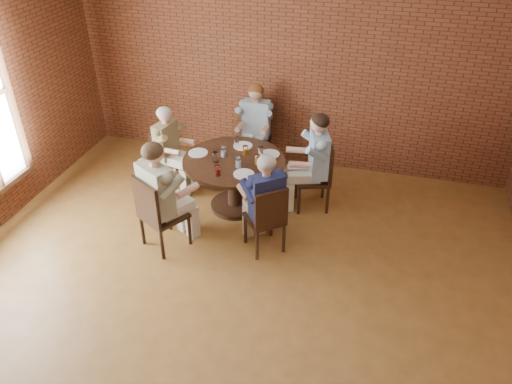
% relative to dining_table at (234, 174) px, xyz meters
% --- Properties ---
extents(floor, '(7.00, 7.00, 0.00)m').
position_rel_dining_table_xyz_m(floor, '(0.42, -2.00, -0.53)').
color(floor, '#98652F').
rests_on(floor, ground).
extents(wall_back, '(7.00, 0.00, 7.00)m').
position_rel_dining_table_xyz_m(wall_back, '(0.42, 1.50, 1.17)').
color(wall_back, brown).
rests_on(wall_back, ground).
extents(dining_table, '(1.34, 1.34, 0.75)m').
position_rel_dining_table_xyz_m(dining_table, '(0.00, 0.00, 0.00)').
color(dining_table, '#331F11').
rests_on(dining_table, floor).
extents(chair_a, '(0.55, 0.55, 0.96)m').
position_rel_dining_table_xyz_m(chair_a, '(1.09, 0.34, -0.01)').
color(chair_a, '#331F11').
rests_on(chair_a, floor).
extents(diner_a, '(0.81, 0.72, 1.37)m').
position_rel_dining_table_xyz_m(diner_a, '(1.00, 0.31, 0.16)').
color(diner_a, teal).
rests_on(diner_a, floor).
extents(chair_b, '(0.43, 0.43, 0.93)m').
position_rel_dining_table_xyz_m(chair_b, '(-0.03, 1.23, -0.02)').
color(chair_b, '#331F11').
rests_on(chair_b, floor).
extents(diner_b, '(0.54, 0.66, 1.33)m').
position_rel_dining_table_xyz_m(diner_b, '(-0.03, 1.15, 0.13)').
color(diner_b, '#9DB8C8').
rests_on(diner_b, floor).
extents(chair_c, '(0.47, 0.47, 0.89)m').
position_rel_dining_table_xyz_m(chair_c, '(-1.09, 0.26, -0.04)').
color(chair_c, '#331F11').
rests_on(chair_c, floor).
extents(diner_c, '(0.68, 0.60, 1.25)m').
position_rel_dining_table_xyz_m(diner_c, '(-1.02, 0.24, 0.10)').
color(diner_c, brown).
rests_on(diner_c, floor).
extents(chair_d, '(0.64, 0.64, 0.99)m').
position_rel_dining_table_xyz_m(chair_d, '(-0.63, -1.08, 0.00)').
color(chair_d, '#331F11').
rests_on(chair_d, floor).
extents(diner_d, '(0.86, 0.91, 1.42)m').
position_rel_dining_table_xyz_m(diner_d, '(-0.58, -0.99, 0.18)').
color(diner_d, tan).
rests_on(diner_d, floor).
extents(chair_e, '(0.58, 0.58, 0.92)m').
position_rel_dining_table_xyz_m(chair_e, '(0.66, -0.80, -0.03)').
color(chair_e, '#331F11').
rests_on(chair_e, floor).
extents(diner_e, '(0.79, 0.81, 1.30)m').
position_rel_dining_table_xyz_m(diner_e, '(0.61, -0.74, 0.12)').
color(diner_e, '#1B224D').
rests_on(diner_e, floor).
extents(plate_a, '(0.26, 0.26, 0.01)m').
position_rel_dining_table_xyz_m(plate_a, '(0.42, 0.25, 0.23)').
color(plate_a, white).
rests_on(plate_a, dining_table).
extents(plate_b, '(0.26, 0.26, 0.01)m').
position_rel_dining_table_xyz_m(plate_b, '(0.01, 0.38, 0.23)').
color(plate_b, white).
rests_on(plate_b, dining_table).
extents(plate_c, '(0.26, 0.26, 0.01)m').
position_rel_dining_table_xyz_m(plate_c, '(-0.51, 0.03, 0.23)').
color(plate_c, white).
rests_on(plate_c, dining_table).
extents(plate_d, '(0.26, 0.26, 0.01)m').
position_rel_dining_table_xyz_m(plate_d, '(0.23, -0.34, 0.23)').
color(plate_d, white).
rests_on(plate_d, dining_table).
extents(glass_a, '(0.07, 0.07, 0.14)m').
position_rel_dining_table_xyz_m(glass_a, '(0.32, 0.16, 0.29)').
color(glass_a, white).
rests_on(glass_a, dining_table).
extents(glass_b, '(0.07, 0.07, 0.14)m').
position_rel_dining_table_xyz_m(glass_b, '(0.11, 0.14, 0.29)').
color(glass_b, white).
rests_on(glass_b, dining_table).
extents(glass_c, '(0.07, 0.07, 0.14)m').
position_rel_dining_table_xyz_m(glass_c, '(-0.08, 0.39, 0.29)').
color(glass_c, white).
rests_on(glass_c, dining_table).
extents(glass_d, '(0.07, 0.07, 0.14)m').
position_rel_dining_table_xyz_m(glass_d, '(-0.15, 0.04, 0.29)').
color(glass_d, white).
rests_on(glass_d, dining_table).
extents(glass_e, '(0.07, 0.07, 0.14)m').
position_rel_dining_table_xyz_m(glass_e, '(-0.21, -0.13, 0.29)').
color(glass_e, white).
rests_on(glass_e, dining_table).
extents(glass_f, '(0.07, 0.07, 0.14)m').
position_rel_dining_table_xyz_m(glass_f, '(-0.07, -0.44, 0.29)').
color(glass_f, white).
rests_on(glass_f, dining_table).
extents(glass_g, '(0.07, 0.07, 0.14)m').
position_rel_dining_table_xyz_m(glass_g, '(0.12, -0.18, 0.29)').
color(glass_g, white).
rests_on(glass_g, dining_table).
extents(glass_h, '(0.07, 0.07, 0.14)m').
position_rel_dining_table_xyz_m(glass_h, '(0.33, -0.04, 0.29)').
color(glass_h, white).
rests_on(glass_h, dining_table).
extents(smartphone, '(0.13, 0.17, 0.01)m').
position_rel_dining_table_xyz_m(smartphone, '(0.50, -0.16, 0.23)').
color(smartphone, black).
rests_on(smartphone, dining_table).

